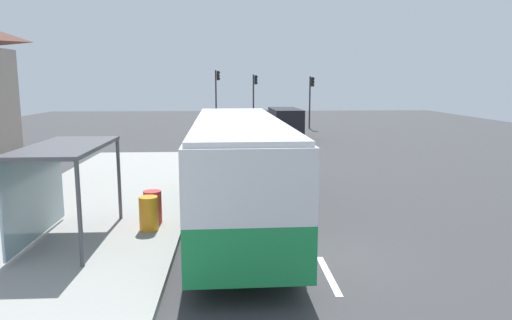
{
  "coord_description": "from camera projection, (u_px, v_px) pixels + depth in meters",
  "views": [
    {
      "loc": [
        -1.91,
        -10.94,
        4.27
      ],
      "look_at": [
        -1.0,
        5.84,
        1.5
      ],
      "focal_mm": 33.37,
      "sensor_mm": 36.0,
      "label": 1
    }
  ],
  "objects": [
    {
      "name": "traffic_light_near_side",
      "position": [
        311.0,
        94.0,
        43.48
      ],
      "size": [
        0.49,
        0.28,
        4.76
      ],
      "color": "#2D2D2D",
      "rests_on": "ground"
    },
    {
      "name": "bus_shelter",
      "position": [
        55.0,
        168.0,
        12.16
      ],
      "size": [
        1.8,
        4.0,
        2.5
      ],
      "color": "#4C4C51",
      "rests_on": "sidewalk_platform"
    },
    {
      "name": "bus",
      "position": [
        237.0,
        165.0,
        14.0
      ],
      "size": [
        2.76,
        11.06,
        3.21
      ],
      "color": "#1E8C47",
      "rests_on": "ground"
    },
    {
      "name": "lane_stripe_seg_6",
      "position": [
        260.0,
        140.0,
        35.23
      ],
      "size": [
        0.16,
        2.2,
        0.01
      ],
      "primitive_type": "cube",
      "color": "silver",
      "rests_on": "ground"
    },
    {
      "name": "traffic_light_far_side",
      "position": [
        217.0,
        90.0,
        43.75
      ],
      "size": [
        0.49,
        0.28,
        5.33
      ],
      "color": "#2D2D2D",
      "rests_on": "ground"
    },
    {
      "name": "recycling_bin_orange",
      "position": [
        149.0,
        213.0,
        13.21
      ],
      "size": [
        0.52,
        0.52,
        0.95
      ],
      "primitive_type": "cylinder",
      "color": "orange",
      "rests_on": "sidewalk_platform"
    },
    {
      "name": "sedan_near",
      "position": [
        273.0,
        118.0,
        46.66
      ],
      "size": [
        2.05,
        4.49,
        1.52
      ],
      "color": "#A51919",
      "rests_on": "ground"
    },
    {
      "name": "lane_stripe_seg_4",
      "position": [
        271.0,
        163.0,
        25.38
      ],
      "size": [
        0.16,
        2.2,
        0.01
      ],
      "primitive_type": "cube",
      "color": "silver",
      "rests_on": "ground"
    },
    {
      "name": "white_van",
      "position": [
        285.0,
        121.0,
        35.48
      ],
      "size": [
        2.17,
        5.26,
        2.3
      ],
      "color": "black",
      "rests_on": "ground"
    },
    {
      "name": "lane_stripe_seg_5",
      "position": [
        264.0,
        149.0,
        30.31
      ],
      "size": [
        0.16,
        2.2,
        0.01
      ],
      "primitive_type": "cube",
      "color": "silver",
      "rests_on": "ground"
    },
    {
      "name": "lane_stripe_seg_2",
      "position": [
        297.0,
        214.0,
        15.53
      ],
      "size": [
        0.16,
        2.2,
        0.01
      ],
      "primitive_type": "cube",
      "color": "silver",
      "rests_on": "ground"
    },
    {
      "name": "lane_stripe_seg_7",
      "position": [
        256.0,
        133.0,
        40.16
      ],
      "size": [
        0.16,
        2.2,
        0.01
      ],
      "primitive_type": "cube",
      "color": "silver",
      "rests_on": "ground"
    },
    {
      "name": "lane_stripe_seg_3",
      "position": [
        281.0,
        182.0,
        20.46
      ],
      "size": [
        0.16,
        2.2,
        0.01
      ],
      "primitive_type": "cube",
      "color": "silver",
      "rests_on": "ground"
    },
    {
      "name": "traffic_light_median",
      "position": [
        254.0,
        92.0,
        44.76
      ],
      "size": [
        0.49,
        0.28,
        4.95
      ],
      "color": "#2D2D2D",
      "rests_on": "ground"
    },
    {
      "name": "recycling_bin_red",
      "position": [
        153.0,
        207.0,
        13.9
      ],
      "size": [
        0.52,
        0.52,
        0.95
      ],
      "primitive_type": "cylinder",
      "color": "red",
      "rests_on": "sidewalk_platform"
    },
    {
      "name": "lane_stripe_seg_1",
      "position": [
        329.0,
        275.0,
        10.6
      ],
      "size": [
        0.16,
        2.2,
        0.01
      ],
      "primitive_type": "cube",
      "color": "silver",
      "rests_on": "ground"
    },
    {
      "name": "ground_plane",
      "position": [
        266.0,
        163.0,
        25.37
      ],
      "size": [
        56.0,
        92.0,
        0.04
      ],
      "primitive_type": "cube",
      "color": "#38383A"
    },
    {
      "name": "sidewalk_platform",
      "position": [
        69.0,
        234.0,
        13.19
      ],
      "size": [
        6.2,
        30.0,
        0.18
      ],
      "primitive_type": "cube",
      "color": "#999993",
      "rests_on": "ground"
    }
  ]
}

